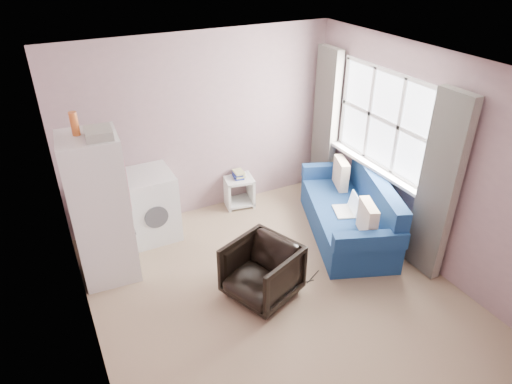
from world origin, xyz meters
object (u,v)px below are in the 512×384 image
washing_machine (149,204)px  side_table (238,189)px  armchair (262,269)px  fridge (100,209)px  sofa (351,214)px

washing_machine → side_table: bearing=8.2°
armchair → side_table: size_ratio=1.30×
washing_machine → armchair: bearing=-65.8°
fridge → side_table: bearing=24.4°
armchair → washing_machine: bearing=-177.7°
washing_machine → sofa: 2.64m
washing_machine → sofa: bearing=-26.3°
sofa → side_table: bearing=147.2°
fridge → side_table: 2.23m
washing_machine → side_table: washing_machine is taller
fridge → side_table: (2.00, 0.75, -0.63)m
side_table → washing_machine: bearing=-171.7°
washing_machine → sofa: (2.36, -1.16, -0.16)m
fridge → armchair: bearing=-35.0°
armchair → washing_machine: size_ratio=0.78×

